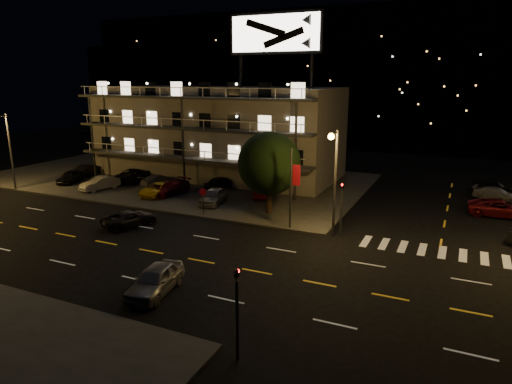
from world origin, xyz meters
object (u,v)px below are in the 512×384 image
at_px(lot_car_4, 213,196).
at_px(road_car_east, 155,280).
at_px(road_car_west, 130,218).
at_px(lot_car_2, 159,189).
at_px(lot_car_7, 159,180).
at_px(tree, 269,165).

xyz_separation_m(lot_car_4, road_car_east, (6.00, -16.84, -0.11)).
bearing_deg(road_car_west, lot_car_2, -47.18).
bearing_deg(lot_car_7, road_car_east, 142.78).
relative_size(tree, road_car_east, 1.57).
bearing_deg(lot_car_7, lot_car_4, 173.67).
height_order(lot_car_4, road_car_east, lot_car_4).
bearing_deg(lot_car_2, lot_car_7, 129.94).
distance_m(road_car_east, road_car_west, 12.55).
xyz_separation_m(lot_car_4, lot_car_7, (-8.96, 3.84, -0.11)).
bearing_deg(tree, road_car_east, -89.35).
relative_size(lot_car_2, road_car_west, 1.00).
height_order(lot_car_7, road_car_east, road_car_east).
relative_size(lot_car_2, road_car_east, 1.00).
relative_size(lot_car_4, lot_car_7, 1.00).
relative_size(lot_car_2, lot_car_7, 1.05).
bearing_deg(road_car_west, road_car_east, 156.53).
distance_m(lot_car_2, road_car_east, 21.27).
xyz_separation_m(lot_car_4, road_car_west, (-3.02, -8.11, -0.26)).
xyz_separation_m(road_car_east, road_car_west, (-9.02, 8.72, -0.15)).
xyz_separation_m(lot_car_7, road_car_east, (14.96, -20.68, -0.00)).
bearing_deg(tree, lot_car_7, 163.48).
xyz_separation_m(tree, road_car_west, (-8.84, -7.57, -3.73)).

